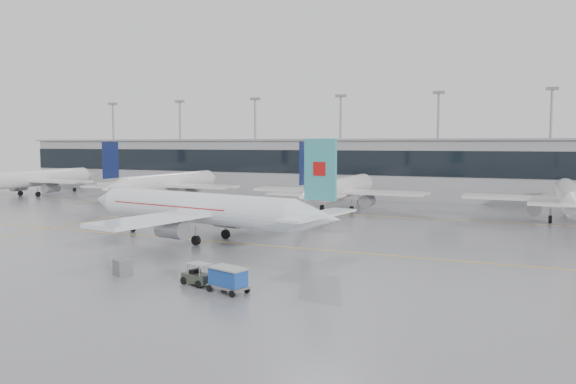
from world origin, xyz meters
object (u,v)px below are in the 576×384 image
at_px(baggage_cart, 228,278).
at_px(baggage_tug, 197,277).
at_px(air_canada_jet, 203,209).
at_px(gse_unit, 123,267).

bearing_deg(baggage_cart, baggage_tug, 180.00).
relative_size(air_canada_jet, baggage_cart, 10.68).
distance_m(air_canada_jet, baggage_cart, 23.67).
xyz_separation_m(baggage_cart, gse_unit, (-11.26, 1.34, -0.46)).
xyz_separation_m(air_canada_jet, gse_unit, (2.73, -17.56, -3.12)).
height_order(air_canada_jet, gse_unit, air_canada_jet).
relative_size(baggage_tug, gse_unit, 2.76).
distance_m(baggage_tug, baggage_cart, 3.64).
relative_size(air_canada_jet, gse_unit, 27.45).
bearing_deg(air_canada_jet, baggage_cart, 136.57).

